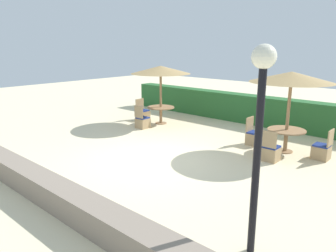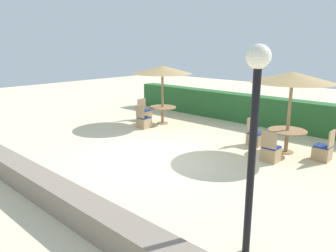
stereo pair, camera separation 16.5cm
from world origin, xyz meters
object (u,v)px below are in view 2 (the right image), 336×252
(patio_chair_back_left_west, at_px, (145,114))
(round_table_back_right, at_px, (287,134))
(patio_chair_back_right_east, at_px, (323,152))
(patio_chair_back_right_west, at_px, (255,138))
(patio_chair_back_right_south, at_px, (271,153))
(round_table_back_left, at_px, (162,110))
(parasol_back_left, at_px, (162,70))
(lamp_post, at_px, (255,111))
(parasol_back_right, at_px, (292,78))
(patio_chair_back_left_south, at_px, (144,122))

(patio_chair_back_left_west, bearing_deg, round_table_back_right, 89.24)
(patio_chair_back_right_east, xyz_separation_m, patio_chair_back_right_west, (-2.17, -0.02, 0.00))
(patio_chair_back_right_south, height_order, round_table_back_left, patio_chair_back_right_south)
(round_table_back_right, relative_size, patio_chair_back_right_east, 1.25)
(patio_chair_back_right_west, distance_m, round_table_back_left, 4.42)
(parasol_back_left, bearing_deg, round_table_back_left, -90.00)
(round_table_back_left, distance_m, patio_chair_back_left_west, 1.12)
(patio_chair_back_right_west, bearing_deg, lamp_post, 27.17)
(patio_chair_back_right_south, xyz_separation_m, parasol_back_left, (-5.50, 1.21, 2.00))
(round_table_back_left, bearing_deg, patio_chair_back_right_west, -1.50)
(parasol_back_right, bearing_deg, round_table_back_left, 178.70)
(patio_chair_back_right_west, relative_size, round_table_back_left, 0.81)
(patio_chair_back_right_east, xyz_separation_m, patio_chair_back_right_south, (-1.07, -1.12, 0.00))
(patio_chair_back_right_east, height_order, round_table_back_left, patio_chair_back_right_east)
(lamp_post, bearing_deg, patio_chair_back_right_west, 117.17)
(patio_chair_back_right_west, height_order, patio_chair_back_left_west, same)
(round_table_back_right, relative_size, parasol_back_left, 0.47)
(patio_chair_back_right_east, xyz_separation_m, patio_chair_back_left_west, (-7.64, 0.06, 0.00))
(parasol_back_left, bearing_deg, patio_chair_back_left_south, -91.23)
(round_table_back_right, distance_m, patio_chair_back_right_south, 1.13)
(lamp_post, distance_m, parasol_back_right, 5.62)
(parasol_back_right, bearing_deg, patio_chair_back_right_east, 1.53)
(round_table_back_right, relative_size, patio_chair_back_left_west, 1.25)
(patio_chair_back_left_west, xyz_separation_m, patio_chair_back_left_south, (1.05, -1.03, 0.00))
(round_table_back_right, height_order, patio_chair_back_left_south, patio_chair_back_left_south)
(parasol_back_left, bearing_deg, lamp_post, -37.47)
(parasol_back_left, bearing_deg, round_table_back_right, -1.30)
(parasol_back_right, height_order, round_table_back_left, parasol_back_right)
(patio_chair_back_right_south, relative_size, patio_chair_back_left_west, 1.00)
(parasol_back_right, distance_m, parasol_back_left, 5.49)
(round_table_back_right, height_order, patio_chair_back_left_west, patio_chair_back_left_west)
(parasol_back_left, height_order, patio_chair_back_left_south, parasol_back_left)
(lamp_post, relative_size, patio_chair_back_right_west, 3.57)
(patio_chair_back_left_west, bearing_deg, lamp_post, 56.48)
(lamp_post, distance_m, round_table_back_right, 5.89)
(patio_chair_back_right_south, relative_size, patio_chair_back_right_west, 1.00)
(lamp_post, distance_m, patio_chair_back_left_south, 8.69)
(patio_chair_back_left_south, bearing_deg, parasol_back_right, 9.68)
(round_table_back_right, xyz_separation_m, patio_chair_back_left_west, (-6.56, 0.09, -0.32))
(parasol_back_right, distance_m, patio_chair_back_right_east, 2.34)
(lamp_post, xyz_separation_m, patio_chair_back_left_west, (-8.23, 5.45, -2.09))
(lamp_post, xyz_separation_m, patio_chair_back_left_south, (-7.18, 4.43, -2.09))
(patio_chair_back_left_west, bearing_deg, patio_chair_back_right_south, 79.87)
(round_table_back_right, distance_m, patio_chair_back_left_south, 5.60)
(patio_chair_back_left_west, bearing_deg, patio_chair_back_left_south, 45.60)
(round_table_back_right, bearing_deg, patio_chair_back_left_west, 179.24)
(patio_chair_back_right_east, distance_m, patio_chair_back_right_west, 2.17)
(parasol_back_right, height_order, patio_chair_back_right_west, parasol_back_right)
(patio_chair_back_right_south, relative_size, patio_chair_back_left_south, 1.00)
(patio_chair_back_left_south, bearing_deg, lamp_post, -31.63)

